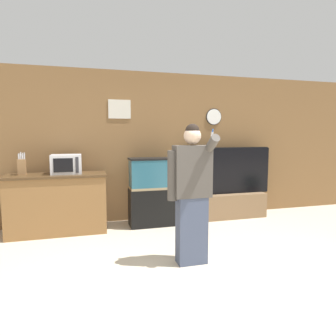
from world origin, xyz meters
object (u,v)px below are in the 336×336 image
microwave (66,164)px  counter_island (58,203)px  person_standing (191,192)px  knife_block (22,166)px  aquarium_on_stand (153,192)px  tv_on_stand (229,197)px

microwave → counter_island: bearing=-169.3°
person_standing → knife_block: bearing=141.7°
microwave → aquarium_on_stand: (1.36, -0.04, -0.49)m
counter_island → microwave: microwave is taller
knife_block → tv_on_stand: 3.51m
microwave → person_standing: size_ratio=0.27×
counter_island → tv_on_stand: tv_on_stand is taller
knife_block → tv_on_stand: bearing=0.6°
microwave → person_standing: (1.45, -1.63, -0.21)m
counter_island → tv_on_stand: (2.96, 0.08, -0.08)m
counter_island → person_standing: bearing=-45.1°
knife_block → aquarium_on_stand: bearing=-1.8°
counter_island → knife_block: bearing=174.6°
knife_block → aquarium_on_stand: knife_block is taller
aquarium_on_stand → tv_on_stand: 1.46m
microwave → person_standing: person_standing is taller
knife_block → person_standing: bearing=-38.3°
knife_block → aquarium_on_stand: (2.00, -0.06, -0.48)m
aquarium_on_stand → tv_on_stand: size_ratio=0.71×
microwave → aquarium_on_stand: 1.45m
microwave → aquarium_on_stand: bearing=-1.8°
aquarium_on_stand → microwave: bearing=178.2°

